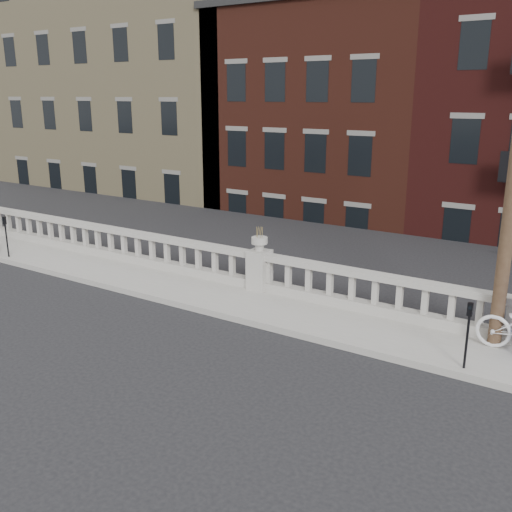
# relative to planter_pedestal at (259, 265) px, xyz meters

# --- Properties ---
(ground) EXTENTS (120.00, 120.00, 0.00)m
(ground) POSITION_rel_planter_pedestal_xyz_m (0.00, -3.95, -0.83)
(ground) COLOR black
(ground) RESTS_ON ground
(sidewalk) EXTENTS (32.00, 2.20, 0.15)m
(sidewalk) POSITION_rel_planter_pedestal_xyz_m (0.00, -0.95, -0.76)
(sidewalk) COLOR #9A978F
(sidewalk) RESTS_ON ground
(balustrade) EXTENTS (28.00, 0.34, 1.03)m
(balustrade) POSITION_rel_planter_pedestal_xyz_m (0.00, 0.00, -0.19)
(balustrade) COLOR #9A978F
(balustrade) RESTS_ON sidewalk
(planter_pedestal) EXTENTS (0.55, 0.55, 1.76)m
(planter_pedestal) POSITION_rel_planter_pedestal_xyz_m (0.00, 0.00, 0.00)
(planter_pedestal) COLOR #9A978F
(planter_pedestal) RESTS_ON sidewalk
(lower_level) EXTENTS (80.00, 44.00, 20.80)m
(lower_level) POSITION_rel_planter_pedestal_xyz_m (0.56, 19.09, 1.80)
(lower_level) COLOR #605E59
(lower_level) RESTS_ON ground
(parking_meter_b) EXTENTS (0.10, 0.09, 1.36)m
(parking_meter_b) POSITION_rel_planter_pedestal_xyz_m (-8.72, -1.80, 0.17)
(parking_meter_b) COLOR black
(parking_meter_b) RESTS_ON sidewalk
(parking_meter_c) EXTENTS (0.10, 0.09, 1.36)m
(parking_meter_c) POSITION_rel_planter_pedestal_xyz_m (5.93, -1.80, 0.17)
(parking_meter_c) COLOR black
(parking_meter_c) RESTS_ON sidewalk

